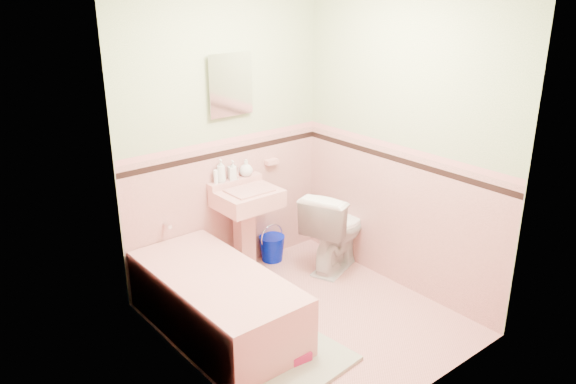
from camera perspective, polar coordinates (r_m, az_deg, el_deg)
floor at (r=4.65m, az=2.00°, el=-12.48°), size 2.20×2.20×0.00m
wall_back at (r=4.94m, az=-6.29°, el=5.40°), size 2.50×0.00×2.50m
wall_front at (r=3.41m, az=14.55°, el=-2.22°), size 2.50×0.00×2.50m
wall_left at (r=3.56m, az=-9.95°, el=-0.91°), size 0.00×2.50×2.50m
wall_right at (r=4.80m, az=11.23°, el=4.65°), size 0.00×2.50×2.50m
wainscot_back at (r=5.14m, az=-5.94°, el=-1.64°), size 2.00×0.00×2.00m
wainscot_front at (r=3.71m, az=13.50°, el=-11.46°), size 2.00×0.00×2.00m
wainscot_left at (r=3.84m, az=-9.19°, el=-9.93°), size 0.00×2.20×2.20m
wainscot_right at (r=5.00m, az=10.63°, el=-2.54°), size 0.00×2.20×2.20m
accent_back at (r=4.96m, az=-6.12°, el=3.91°), size 2.00×0.00×2.00m
accent_front at (r=3.47m, az=14.13°, el=-4.12°), size 2.00×0.00×2.00m
accent_left at (r=3.61m, az=-9.57°, el=-2.77°), size 0.00×2.20×2.20m
accent_right at (r=4.82m, az=10.99°, el=3.13°), size 0.00×2.20×2.20m
cap_back at (r=4.94m, az=-6.16°, el=5.02°), size 2.00×0.00×2.00m
cap_front at (r=3.43m, az=14.27°, el=-2.60°), size 2.00×0.00×2.00m
cap_left at (r=3.57m, az=-9.67°, el=-1.30°), size 0.00×2.20×2.20m
cap_right at (r=4.79m, az=11.07°, el=4.27°), size 0.00×2.20×2.20m
bathtub at (r=4.44m, az=-7.09°, el=-10.97°), size 0.70×1.50×0.45m
tub_faucet at (r=4.81m, az=-11.95°, el=-3.21°), size 0.04×0.12×0.04m
sink at (r=5.07m, az=-3.95°, el=-4.21°), size 0.53×0.48×0.83m
sink_faucet at (r=4.98m, az=-5.04°, el=1.93°), size 0.02×0.02×0.10m
medicine_cabinet at (r=4.85m, az=-5.80°, el=10.57°), size 0.38×0.04×0.47m
soap_dish at (r=5.26m, az=-1.65°, el=3.03°), size 0.12×0.07×0.04m
soap_bottle_left at (r=4.92m, az=-6.68°, el=2.10°), size 0.10×0.10×0.20m
soap_bottle_mid at (r=4.99m, az=-5.50°, el=2.19°), size 0.09×0.10×0.17m
soap_bottle_right at (r=5.07m, az=-4.19°, el=2.41°), size 0.14×0.14×0.15m
tube at (r=4.91m, az=-7.19°, el=1.51°), size 0.04×0.04×0.12m
toilet at (r=5.27m, az=4.83°, el=-3.58°), size 0.85×0.66×0.76m
bucket at (r=5.47m, az=-1.60°, el=-5.59°), size 0.29×0.29×0.24m
bath_mat at (r=4.14m, az=1.29°, el=-16.90°), size 0.80×0.57×0.03m
shoe at (r=4.14m, az=1.26°, el=-16.10°), size 0.16×0.09×0.06m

